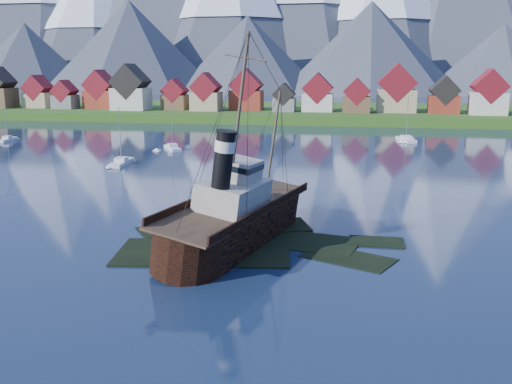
% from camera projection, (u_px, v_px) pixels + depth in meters
% --- Properties ---
extents(ground, '(1400.00, 1400.00, 0.00)m').
position_uv_depth(ground, '(236.00, 249.00, 61.20)').
color(ground, '#162540').
rests_on(ground, ground).
extents(shoal, '(31.71, 21.24, 1.14)m').
position_uv_depth(shoal, '(255.00, 247.00, 63.04)').
color(shoal, black).
rests_on(shoal, ground).
extents(shore_bank, '(600.00, 80.00, 3.20)m').
position_uv_depth(shore_bank, '(325.00, 116.00, 224.66)').
color(shore_bank, '#244C15').
rests_on(shore_bank, ground).
extents(seawall, '(600.00, 2.50, 2.00)m').
position_uv_depth(seawall, '(319.00, 126.00, 188.12)').
color(seawall, '#3F3D38').
rests_on(seawall, ground).
extents(town, '(250.96, 16.69, 17.30)m').
position_uv_depth(town, '(233.00, 94.00, 211.21)').
color(town, maroon).
rests_on(town, ground).
extents(tugboat_wreck, '(7.01, 30.21, 23.94)m').
position_uv_depth(tugboat_wreck, '(236.00, 214.00, 63.81)').
color(tugboat_wreck, black).
rests_on(tugboat_wreck, ground).
extents(sailboat_a, '(3.25, 9.89, 11.87)m').
position_uv_depth(sailboat_a, '(121.00, 163.00, 113.76)').
color(sailboat_a, white).
rests_on(sailboat_a, ground).
extents(sailboat_b, '(2.91, 8.11, 11.50)m').
position_uv_depth(sailboat_b, '(7.00, 140.00, 149.26)').
color(sailboat_b, white).
rests_on(sailboat_b, ground).
extents(sailboat_c, '(6.53, 8.80, 11.52)m').
position_uv_depth(sailboat_c, '(173.00, 149.00, 133.89)').
color(sailboat_c, white).
rests_on(sailboat_c, ground).
extents(sailboat_e, '(4.85, 10.79, 12.15)m').
position_uv_depth(sailboat_e, '(406.00, 140.00, 149.44)').
color(sailboat_e, white).
rests_on(sailboat_e, ground).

